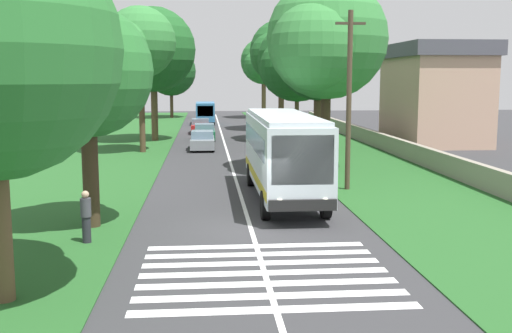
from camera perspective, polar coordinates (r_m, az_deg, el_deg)
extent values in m
plane|color=#333335|center=(21.85, -0.50, -5.74)|extent=(160.00, 160.00, 0.00)
cube|color=#235623|center=(37.13, -14.99, -0.21)|extent=(120.00, 8.00, 0.04)
cube|color=#235623|center=(37.82, 10.26, 0.08)|extent=(120.00, 8.00, 0.04)
cube|color=silver|center=(36.57, -2.25, -0.09)|extent=(110.00, 0.16, 0.01)
cube|color=silver|center=(26.76, 2.51, 1.39)|extent=(11.00, 2.50, 2.90)
cube|color=slate|center=(27.00, 2.44, 2.57)|extent=(9.68, 2.54, 0.85)
cube|color=slate|center=(21.35, 4.37, 0.60)|extent=(0.08, 2.20, 1.74)
cube|color=#B29E19|center=(26.89, 2.50, -0.72)|extent=(10.78, 2.53, 0.36)
cube|color=silver|center=(26.62, 2.53, 4.69)|extent=(10.56, 2.30, 0.18)
cube|color=black|center=(21.50, 4.37, -3.62)|extent=(0.16, 2.40, 0.40)
sphere|color=#F2EDCC|center=(21.42, 2.22, -3.29)|extent=(0.24, 0.24, 0.24)
sphere|color=#F2EDCC|center=(21.67, 6.46, -3.20)|extent=(0.24, 0.24, 0.24)
cylinder|color=black|center=(23.05, 0.87, -3.60)|extent=(1.10, 0.32, 1.10)
cylinder|color=black|center=(30.30, -0.50, -0.76)|extent=(1.10, 0.32, 1.10)
cylinder|color=black|center=(23.38, 6.50, -3.48)|extent=(1.10, 0.32, 1.10)
cylinder|color=black|center=(30.56, 3.81, -0.70)|extent=(1.10, 0.32, 1.10)
cube|color=silver|center=(14.43, 1.87, -13.16)|extent=(0.45, 6.80, 0.01)
cube|color=silver|center=(15.27, 1.47, -11.94)|extent=(0.45, 6.80, 0.01)
cube|color=silver|center=(16.11, 1.12, -10.84)|extent=(0.45, 6.80, 0.01)
cube|color=silver|center=(16.96, 0.80, -9.86)|extent=(0.45, 6.80, 0.01)
cube|color=silver|center=(17.81, 0.52, -8.97)|extent=(0.45, 6.80, 0.01)
cube|color=silver|center=(18.67, 0.26, -8.16)|extent=(0.45, 6.80, 0.01)
cube|color=silver|center=(19.53, 0.03, -7.42)|extent=(0.45, 6.80, 0.01)
cube|color=gray|center=(45.83, -5.01, 2.22)|extent=(4.30, 1.75, 0.70)
cube|color=slate|center=(45.67, -5.02, 2.98)|extent=(2.00, 1.61, 0.55)
cylinder|color=black|center=(44.52, -6.02, 1.76)|extent=(0.64, 0.22, 0.64)
cylinder|color=black|center=(47.20, -5.95, 2.12)|extent=(0.64, 0.22, 0.64)
cylinder|color=black|center=(44.51, -4.01, 1.78)|extent=(0.64, 0.22, 0.64)
cylinder|color=black|center=(47.20, -4.05, 2.15)|extent=(0.64, 0.22, 0.64)
cube|color=#145933|center=(53.01, -4.80, 3.02)|extent=(4.30, 1.75, 0.70)
cube|color=slate|center=(52.86, -4.80, 3.69)|extent=(2.00, 1.61, 0.55)
cylinder|color=black|center=(51.69, -5.66, 2.65)|extent=(0.64, 0.22, 0.64)
cylinder|color=black|center=(54.38, -5.62, 2.92)|extent=(0.64, 0.22, 0.64)
cylinder|color=black|center=(51.69, -3.93, 2.67)|extent=(0.64, 0.22, 0.64)
cylinder|color=black|center=(54.38, -3.97, 2.94)|extent=(0.64, 0.22, 0.64)
cube|color=#B21E1E|center=(59.83, -5.19, 3.60)|extent=(4.30, 1.75, 0.70)
cube|color=slate|center=(59.68, -5.20, 4.19)|extent=(2.00, 1.61, 0.55)
cylinder|color=black|center=(58.51, -5.96, 3.29)|extent=(0.64, 0.22, 0.64)
cylinder|color=black|center=(61.20, -5.91, 3.50)|extent=(0.64, 0.22, 0.64)
cylinder|color=black|center=(58.50, -4.43, 3.30)|extent=(0.64, 0.22, 0.64)
cylinder|color=black|center=(61.19, -4.45, 3.52)|extent=(0.64, 0.22, 0.64)
cube|color=teal|center=(71.63, -4.74, 5.12)|extent=(6.00, 2.10, 2.10)
cube|color=slate|center=(71.81, -4.74, 5.43)|extent=(5.04, 2.13, 0.70)
cube|color=slate|center=(68.65, -4.74, 5.16)|extent=(0.06, 1.76, 1.18)
cylinder|color=black|center=(69.81, -5.51, 4.12)|extent=(0.76, 0.24, 0.76)
cylinder|color=black|center=(73.60, -5.47, 4.33)|extent=(0.76, 0.24, 0.76)
cylinder|color=black|center=(69.81, -3.94, 4.14)|extent=(0.76, 0.24, 0.76)
cylinder|color=black|center=(73.60, -3.99, 4.35)|extent=(0.76, 0.24, 0.76)
cylinder|color=#4C3826|center=(44.46, -10.58, 5.42)|extent=(0.42, 0.42, 6.38)
sphere|color=#337A38|center=(44.49, -10.73, 11.31)|extent=(5.02, 5.02, 5.02)
sphere|color=#337A38|center=(45.96, -10.53, 10.74)|extent=(3.09, 3.09, 3.09)
sphere|color=#337A38|center=(43.30, -11.90, 10.87)|extent=(3.75, 3.75, 3.75)
sphere|color=#286B2D|center=(16.88, -21.52, 8.34)|extent=(4.34, 4.34, 4.34)
cylinder|color=#4C3826|center=(83.92, -7.86, 6.04)|extent=(0.44, 0.44, 4.41)
sphere|color=#19471E|center=(83.87, -7.91, 8.79)|extent=(6.63, 6.63, 6.63)
sphere|color=#19471E|center=(85.85, -7.83, 8.44)|extent=(4.96, 4.96, 4.96)
sphere|color=#19471E|center=(82.27, -8.67, 8.44)|extent=(4.67, 4.67, 4.67)
cylinder|color=brown|center=(52.76, -9.43, 5.49)|extent=(0.56, 0.56, 5.69)
sphere|color=#1E5623|center=(52.76, -9.55, 10.69)|extent=(7.08, 7.08, 7.08)
sphere|color=#1E5623|center=(54.86, -9.36, 10.04)|extent=(4.35, 4.35, 4.35)
sphere|color=#1E5623|center=(51.08, -10.91, 10.15)|extent=(4.70, 4.70, 4.70)
cylinder|color=#3D2D1E|center=(22.32, -15.16, -0.12)|extent=(0.57, 0.57, 4.21)
sphere|color=#286B2D|center=(22.11, -15.49, 8.55)|extent=(4.59, 4.59, 4.59)
sphere|color=#286B2D|center=(23.46, -14.83, 7.70)|extent=(3.11, 3.11, 3.11)
sphere|color=#286B2D|center=(21.12, -17.88, 7.55)|extent=(2.64, 2.64, 2.64)
cylinder|color=#4C3826|center=(43.68, 5.76, 4.52)|extent=(0.59, 0.59, 4.93)
sphere|color=#19471E|center=(43.61, 5.84, 9.77)|extent=(5.58, 5.58, 5.58)
sphere|color=#19471E|center=(45.25, 5.44, 9.19)|extent=(3.97, 3.97, 3.97)
sphere|color=#19471E|center=(42.08, 5.04, 9.27)|extent=(3.27, 3.27, 3.27)
cylinder|color=#3D2D1E|center=(35.26, 6.49, 4.17)|extent=(0.54, 0.54, 5.57)
sphere|color=#337A38|center=(35.25, 6.62, 11.74)|extent=(6.80, 6.80, 6.80)
sphere|color=#337A38|center=(37.22, 5.98, 10.77)|extent=(4.86, 4.86, 4.86)
sphere|color=#337A38|center=(33.37, 5.44, 11.08)|extent=(4.71, 4.71, 4.71)
cylinder|color=#4C3826|center=(63.91, 2.36, 6.26)|extent=(0.58, 0.58, 6.19)
sphere|color=#1E5623|center=(63.94, 2.38, 10.64)|extent=(6.53, 6.53, 6.53)
sphere|color=#1E5623|center=(65.86, 2.17, 10.14)|extent=(4.08, 4.08, 4.08)
sphere|color=#1E5623|center=(62.18, 1.66, 10.26)|extent=(4.74, 4.74, 4.74)
cylinder|color=brown|center=(82.85, 0.72, 6.59)|extent=(0.58, 0.58, 5.86)
sphere|color=#286B2D|center=(82.85, 0.73, 9.79)|extent=(6.18, 6.18, 6.18)
sphere|color=#286B2D|center=(84.68, 0.61, 9.44)|extent=(4.22, 4.22, 4.22)
sphere|color=#286B2D|center=(81.22, 0.17, 9.50)|extent=(3.70, 3.70, 3.70)
cylinder|color=brown|center=(52.82, 3.81, 5.09)|extent=(0.36, 0.36, 4.78)
sphere|color=#1E5623|center=(52.76, 3.86, 9.72)|extent=(6.82, 6.82, 6.82)
sphere|color=#1E5623|center=(54.77, 3.53, 9.13)|extent=(4.44, 4.44, 4.44)
sphere|color=#1E5623|center=(50.92, 2.99, 9.21)|extent=(4.69, 4.69, 4.69)
cylinder|color=#473828|center=(29.07, 8.64, 6.01)|extent=(0.24, 0.24, 8.33)
cube|color=#3D3326|center=(29.16, 8.79, 13.02)|extent=(0.12, 1.40, 0.12)
cube|color=gray|center=(43.46, 12.92, 1.84)|extent=(70.00, 0.40, 1.16)
cube|color=tan|center=(52.05, 16.19, 5.88)|extent=(10.03, 6.08, 6.94)
cube|color=#4C4C56|center=(52.07, 16.37, 10.32)|extent=(10.63, 6.68, 1.11)
cylinder|color=#26262D|center=(20.44, -15.49, -5.67)|extent=(0.28, 0.28, 0.85)
cylinder|color=#3F3F47|center=(20.29, -15.56, -3.68)|extent=(0.34, 0.34, 0.60)
sphere|color=tan|center=(20.21, -15.61, -2.52)|extent=(0.24, 0.24, 0.24)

